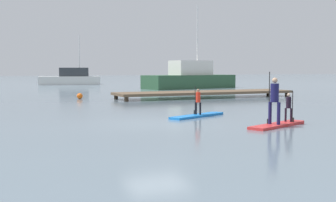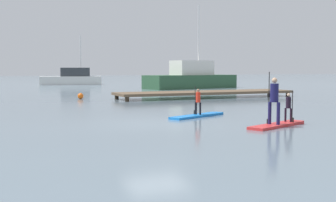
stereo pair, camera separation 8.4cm
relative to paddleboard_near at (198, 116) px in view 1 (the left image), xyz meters
name	(u,v)px [view 1 (the left image)]	position (x,y,z in m)	size (l,w,h in m)	color
ground_plane	(157,123)	(-2.56, -1.41, -0.05)	(240.00, 240.00, 0.00)	slate
paddleboard_near	(198,116)	(0.00, 0.00, 0.00)	(3.25, 1.91, 0.10)	blue
paddler_child_solo	(198,100)	(0.00, 0.01, 0.70)	(0.27, 0.37, 1.27)	black
paddleboard_far	(278,125)	(1.26, -4.08, 0.00)	(3.16, 1.78, 0.10)	red
paddler_adult	(274,97)	(0.98, -4.19, 1.04)	(0.40, 0.50, 1.93)	#19194C
paddler_child_front	(289,106)	(1.97, -3.79, 0.67)	(0.25, 0.37, 1.21)	black
fishing_boat_white_large	(190,78)	(12.30, 25.73, 1.04)	(11.10, 5.55, 9.08)	#2D5638
motor_boat_small_navy	(71,78)	(2.49, 42.01, 0.83)	(8.30, 3.77, 6.63)	silver
floating_dock	(205,93)	(6.45, 11.33, 0.33)	(13.60, 2.97, 0.47)	brown
mooring_buoy_near	(80,96)	(-2.38, 13.60, 0.16)	(0.42, 0.42, 0.42)	orange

